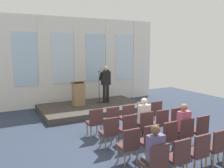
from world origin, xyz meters
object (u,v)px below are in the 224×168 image
chair_r1_c0 (110,131)px  chair_r2_c4 (200,128)px  chair_r2_c0 (129,144)px  chair_r2_c2 (167,135)px  chair_r0_c3 (141,114)px  chair_r3_c2 (198,150)px  chair_r2_c3 (184,132)px  lectern (78,93)px  chair_r0_c1 (111,118)px  chair_r1_c4 (174,119)px  chair_r1_c2 (145,124)px  chair_r3_c1 (178,156)px  chair_r0_c0 (95,121)px  chair_r1_c3 (160,122)px  chair_r1_c1 (128,127)px  speaker (106,82)px  chair_r0_c2 (127,116)px  chair_r3_c3 (216,145)px  audience_r1_c2 (143,117)px  chair_r0_c4 (155,111)px  mic_stand (99,96)px  audience_r2_c3 (182,124)px  audience_r3_c0 (154,151)px  chair_r3_c0 (156,162)px  chair_r2_c1 (149,139)px

chair_r1_c0 → chair_r2_c4: (2.43, -1.06, 0.00)m
chair_r2_c0 → chair_r2_c2: same height
chair_r0_c3 → chair_r3_c2: same height
chair_r2_c3 → lectern: bearing=102.2°
chair_r0_c1 → chair_r2_c0: bearing=-106.0°
chair_r1_c4 → chair_r0_c1: bearing=149.8°
chair_r1_c2 → chair_r3_c1: bearing=-106.0°
chair_r0_c0 → chair_r2_c0: 2.13m
chair_r0_c1 → chair_r1_c3: size_ratio=1.00×
chair_r0_c0 → lectern: bearing=79.2°
chair_r1_c1 → chair_r3_c1: size_ratio=1.00×
chair_r1_c2 → speaker: bearing=79.7°
lectern → chair_r1_c3: (1.18, -4.43, -0.27)m
speaker → chair_r0_c2: 3.46m
lectern → chair_r3_c1: bearing=-90.3°
chair_r0_c3 → chair_r3_c1: size_ratio=1.00×
chair_r3_c3 → chair_r2_c3: bearing=90.0°
chair_r0_c3 → audience_r1_c2: bearing=-121.7°
audience_r1_c2 → chair_r3_c1: (-0.61, -2.21, -0.22)m
chair_r0_c1 → chair_r3_c1: (0.00, -3.19, 0.00)m
chair_r0_c4 → chair_r2_c4: bearing=-90.0°
mic_stand → audience_r2_c3: bearing=-89.0°
chair_r1_c3 → chair_r2_c4: same height
audience_r2_c3 → audience_r3_c0: 2.11m
chair_r1_c2 → chair_r1_c3: size_ratio=1.00×
chair_r3_c2 → chair_r0_c0: bearing=110.9°
chair_r1_c2 → chair_r2_c2: bearing=-90.0°
chair_r1_c0 → audience_r3_c0: 2.05m
lectern → chair_r2_c2: 5.53m
chair_r3_c2 → chair_r3_c3: 0.61m
chair_r1_c0 → chair_r3_c1: 2.21m
chair_r0_c1 → chair_r3_c0: (-0.61, -3.19, 0.00)m
chair_r0_c3 → chair_r1_c3: bearing=-90.0°
chair_r1_c3 → chair_r3_c1: 2.45m
chair_r1_c4 → lectern: bearing=112.0°
chair_r0_c4 → chair_r1_c1: bearing=-149.8°
chair_r2_c3 → chair_r3_c1: same height
chair_r2_c2 → chair_r3_c3: same height
chair_r1_c1 → chair_r3_c0: 2.21m
chair_r2_c3 → audience_r3_c0: size_ratio=0.72×
chair_r0_c0 → chair_r1_c2: bearing=-41.2°
chair_r3_c0 → chair_r3_c2: bearing=0.0°
chair_r0_c1 → chair_r3_c1: bearing=-90.0°
chair_r0_c4 → chair_r3_c0: (-2.43, -3.19, 0.00)m
chair_r1_c4 → chair_r2_c1: 2.11m
chair_r3_c0 → chair_r3_c3: 1.82m
lectern → chair_r0_c2: (0.58, -3.37, -0.27)m
chair_r3_c0 → audience_r2_c3: bearing=32.1°
speaker → audience_r2_c3: speaker is taller
chair_r1_c3 → chair_r2_c1: bearing=-138.8°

